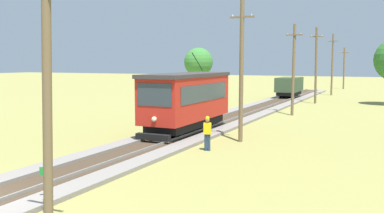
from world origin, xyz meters
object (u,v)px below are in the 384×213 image
at_px(utility_pole_mid, 293,69).
at_px(tree_right_near, 199,62).
at_px(freight_car, 289,86).
at_px(trackside_signal_marker, 44,182).
at_px(red_tram, 187,100).
at_px(utility_pole_foreground, 47,96).
at_px(utility_pole_far, 316,65).
at_px(utility_pole_distant, 332,64).
at_px(utility_pole_near_tram, 241,70).
at_px(track_worker, 207,132).
at_px(utility_pole_horizon, 344,68).

xyz_separation_m(utility_pole_mid, tree_right_near, (-14.27, 12.21, 0.51)).
bearing_deg(utility_pole_mid, freight_car, 103.58).
height_order(utility_pole_mid, trackside_signal_marker, utility_pole_mid).
height_order(red_tram, utility_pole_foreground, utility_pole_foreground).
height_order(red_tram, utility_pole_far, utility_pole_far).
relative_size(utility_pole_distant, trackside_signal_marker, 6.99).
bearing_deg(utility_pole_foreground, trackside_signal_marker, 136.64).
bearing_deg(utility_pole_near_tram, track_worker, -102.90).
xyz_separation_m(utility_pole_near_tram, utility_pole_horizon, (0.00, 52.76, -0.56)).
bearing_deg(utility_pole_foreground, freight_car, 94.92).
bearing_deg(tree_right_near, utility_pole_horizon, 62.03).
bearing_deg(utility_pole_distant, red_tram, -95.90).
bearing_deg(red_tram, utility_pole_mid, 73.22).
relative_size(utility_pole_foreground, trackside_signal_marker, 6.10).
distance_m(red_tram, track_worker, 5.27).
relative_size(freight_car, utility_pole_horizon, 0.76).
distance_m(red_tram, utility_pole_distant, 37.51).
bearing_deg(freight_car, utility_pole_horizon, 80.55).
relative_size(utility_pole_distant, track_worker, 4.62).
height_order(freight_car, trackside_signal_marker, freight_car).
bearing_deg(track_worker, utility_pole_distant, 164.98).
distance_m(utility_pole_foreground, utility_pole_horizon, 67.85).
bearing_deg(track_worker, red_tram, -156.43).
xyz_separation_m(utility_pole_far, utility_pole_horizon, (0.00, 27.76, -0.68)).
xyz_separation_m(red_tram, utility_pole_foreground, (3.85, -16.01, 1.50)).
bearing_deg(utility_pole_distant, utility_pole_near_tram, -90.00).
xyz_separation_m(utility_pole_near_tram, utility_pole_mid, (0.00, 13.68, -0.14)).
bearing_deg(utility_pole_mid, red_tram, -106.78).
xyz_separation_m(red_tram, utility_pole_near_tram, (3.85, -0.92, 1.88)).
relative_size(track_worker, tree_right_near, 0.29).
bearing_deg(utility_pole_far, utility_pole_horizon, 90.00).
relative_size(red_tram, track_worker, 4.79).
height_order(freight_car, utility_pole_near_tram, utility_pole_near_tram).
relative_size(utility_pole_mid, trackside_signal_marker, 6.51).
distance_m(freight_car, tree_right_near, 11.43).
bearing_deg(utility_pole_horizon, tree_right_near, -117.97).
height_order(utility_pole_mid, utility_pole_horizon, utility_pole_mid).
bearing_deg(utility_pole_far, utility_pole_foreground, -90.00).
bearing_deg(utility_pole_foreground, utility_pole_near_tram, 90.00).
bearing_deg(track_worker, freight_car, 171.43).
relative_size(utility_pole_far, utility_pole_distant, 0.99).
bearing_deg(utility_pole_near_tram, tree_right_near, 118.86).
distance_m(utility_pole_foreground, utility_pole_far, 40.09).
bearing_deg(freight_car, track_worker, -84.54).
height_order(utility_pole_horizon, track_worker, utility_pole_horizon).
height_order(red_tram, utility_pole_horizon, utility_pole_horizon).
distance_m(utility_pole_foreground, tree_right_near, 43.40).
bearing_deg(trackside_signal_marker, utility_pole_mid, 85.20).
relative_size(red_tram, utility_pole_far, 1.04).
distance_m(utility_pole_far, trackside_signal_marker, 38.20).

